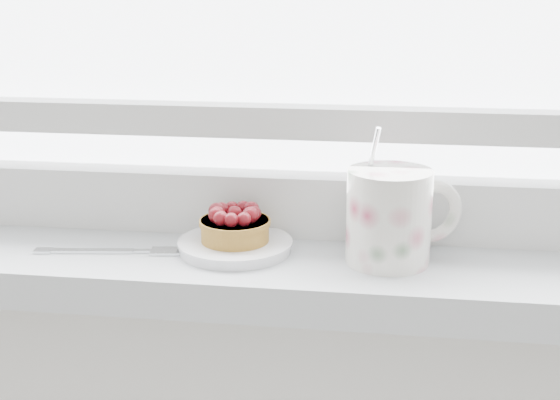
% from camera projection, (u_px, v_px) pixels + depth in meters
% --- Properties ---
extents(saucer, '(0.12, 0.12, 0.01)m').
position_uv_depth(saucer, '(235.00, 246.00, 0.84)').
color(saucer, white).
rests_on(saucer, windowsill).
extents(raspberry_tart, '(0.08, 0.08, 0.04)m').
position_uv_depth(raspberry_tart, '(235.00, 224.00, 0.83)').
color(raspberry_tart, '#8F611F').
rests_on(raspberry_tart, saucer).
extents(floral_mug, '(0.13, 0.11, 0.14)m').
position_uv_depth(floral_mug, '(392.00, 214.00, 0.80)').
color(floral_mug, silver).
rests_on(floral_mug, windowsill).
extents(fork, '(0.18, 0.04, 0.00)m').
position_uv_depth(fork, '(119.00, 251.00, 0.84)').
color(fork, silver).
rests_on(fork, windowsill).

